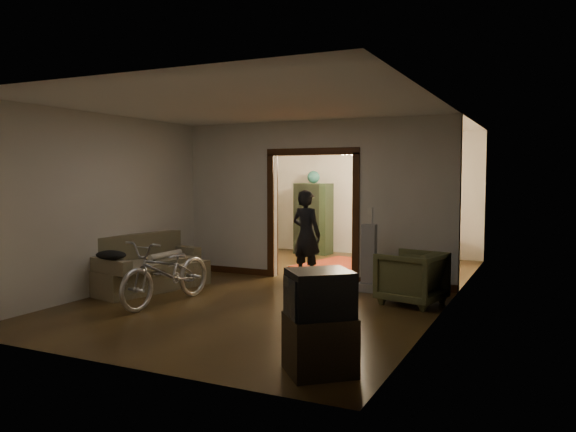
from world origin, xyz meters
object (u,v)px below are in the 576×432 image
Objects in this scene: bicycle at (167,271)px; sofa at (149,262)px; locker at (313,219)px; desk at (418,244)px; armchair at (411,278)px; person at (306,235)px.

sofa is at bearing 146.17° from bicycle.
sofa is 5.02m from locker.
sofa is at bearing -96.05° from locker.
sofa reaches higher than desk.
armchair is (3.17, 1.50, -0.09)m from bicycle.
person is 3.25m from locker.
desk is (1.36, 2.85, -0.40)m from person.
bicycle reaches higher than desk.
sofa is 1.20× the size of person.
sofa is at bearing -65.51° from armchair.
person is at bearing 72.59° from bicycle.
desk is at bearing 68.80° from sofa.
bicycle is at bearing -130.46° from desk.
armchair is at bearing -48.45° from locker.
desk is (2.40, 5.46, -0.08)m from bicycle.
desk is at bearing -1.11° from locker.
person is (-2.13, 1.11, 0.41)m from armchair.
locker reaches higher than person.
bicycle is 5.97m from desk.
armchair is 0.51× the size of locker.
bicycle reaches higher than sofa.
desk is at bearing -102.63° from person.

